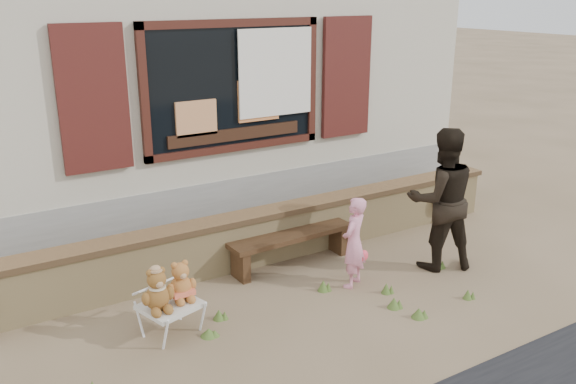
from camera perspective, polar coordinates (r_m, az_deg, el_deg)
ground at (r=7.03m, az=2.57°, el=-9.09°), size 80.00×80.00×0.00m
shopfront at (r=10.34m, az=-11.48°, el=11.11°), size 8.04×5.13×4.00m
brick_wall at (r=7.66m, az=-1.56°, el=-3.88°), size 7.10×0.36×0.67m
bench at (r=7.49m, az=0.32°, el=-4.68°), size 1.65×0.41×0.42m
folding_chair at (r=6.16m, az=-10.94°, el=-10.49°), size 0.65×0.60×0.33m
teddy_bear_left at (r=5.98m, az=-12.17°, el=-8.82°), size 0.39×0.36×0.44m
teddy_bear_right at (r=6.13m, az=-10.03°, el=-8.09°), size 0.37×0.34×0.42m
child at (r=6.94m, az=6.17°, el=-4.71°), size 0.46×0.42×1.07m
adult at (r=7.49m, az=14.15°, el=-0.66°), size 1.03×0.92×1.74m
fan_right at (r=9.13m, az=14.17°, el=-1.30°), size 0.32×0.21×0.51m
grass_tufts at (r=6.52m, az=3.85°, el=-10.90°), size 4.64×1.19×0.16m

